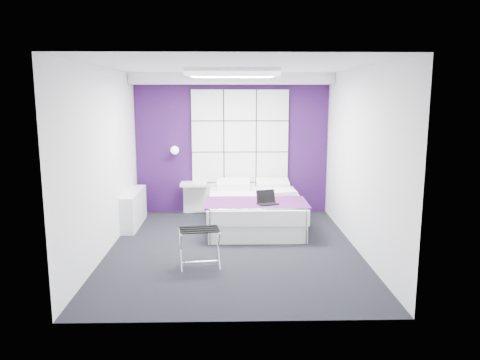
% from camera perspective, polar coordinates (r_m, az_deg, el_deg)
% --- Properties ---
extents(floor, '(4.40, 4.40, 0.00)m').
position_cam_1_polar(floor, '(6.89, -0.84, -8.45)').
color(floor, black).
rests_on(floor, ground).
extents(ceiling, '(4.40, 4.40, 0.00)m').
position_cam_1_polar(ceiling, '(6.53, -0.90, 13.69)').
color(ceiling, white).
rests_on(ceiling, wall_back).
extents(wall_back, '(3.60, 0.00, 3.60)m').
position_cam_1_polar(wall_back, '(8.77, -0.99, 4.34)').
color(wall_back, white).
rests_on(wall_back, floor).
extents(wall_left, '(0.00, 4.40, 4.40)m').
position_cam_1_polar(wall_left, '(6.81, -16.20, 2.18)').
color(wall_left, white).
rests_on(wall_left, floor).
extents(wall_right, '(0.00, 4.40, 4.40)m').
position_cam_1_polar(wall_right, '(6.84, 14.40, 2.30)').
color(wall_right, white).
rests_on(wall_right, floor).
extents(accent_wall, '(3.58, 0.02, 2.58)m').
position_cam_1_polar(accent_wall, '(8.76, -0.99, 4.33)').
color(accent_wall, '#2F0F41').
rests_on(accent_wall, wall_back).
extents(soffit, '(3.58, 0.50, 0.20)m').
position_cam_1_polar(soffit, '(8.47, -1.01, 12.25)').
color(soffit, silver).
rests_on(soffit, wall_back).
extents(headboard, '(1.80, 0.08, 2.30)m').
position_cam_1_polar(headboard, '(8.73, 0.00, 3.45)').
color(headboard, white).
rests_on(headboard, wall_back).
extents(skylight, '(1.36, 0.86, 0.12)m').
position_cam_1_polar(skylight, '(7.13, -0.94, 13.01)').
color(skylight, white).
rests_on(skylight, ceiling).
extents(wall_lamp, '(0.15, 0.15, 0.15)m').
position_cam_1_polar(wall_lamp, '(8.70, -7.93, 3.66)').
color(wall_lamp, white).
rests_on(wall_lamp, wall_back).
extents(radiator, '(0.22, 1.20, 0.60)m').
position_cam_1_polar(radiator, '(8.22, -12.82, -3.41)').
color(radiator, silver).
rests_on(radiator, floor).
extents(bed, '(1.60, 1.93, 0.68)m').
position_cam_1_polar(bed, '(7.94, 1.82, -3.73)').
color(bed, silver).
rests_on(bed, floor).
extents(nightstand, '(0.48, 0.37, 0.05)m').
position_cam_1_polar(nightstand, '(8.72, -5.65, -0.47)').
color(nightstand, silver).
rests_on(nightstand, wall_back).
extents(luggage_rack, '(0.51, 0.37, 0.50)m').
position_cam_1_polar(luggage_rack, '(6.21, -4.95, -8.18)').
color(luggage_rack, silver).
rests_on(luggage_rack, floor).
extents(laptop, '(0.30, 0.22, 0.22)m').
position_cam_1_polar(laptop, '(7.29, 3.37, -2.53)').
color(laptop, black).
rests_on(laptop, bed).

